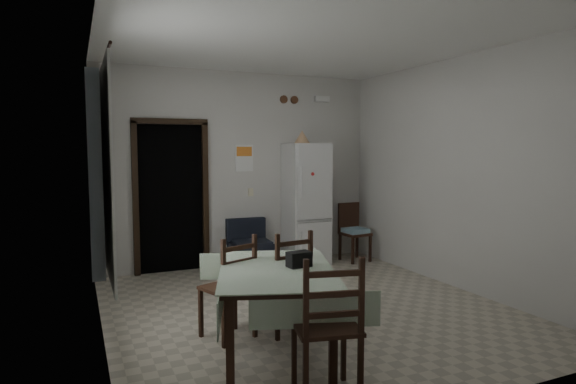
# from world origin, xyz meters

# --- Properties ---
(ground) EXTENTS (4.50, 4.50, 0.00)m
(ground) POSITION_xyz_m (0.00, 0.00, 0.00)
(ground) COLOR #A59B86
(ground) RESTS_ON ground
(ceiling) EXTENTS (4.20, 4.50, 0.02)m
(ceiling) POSITION_xyz_m (0.00, 0.00, 2.90)
(ceiling) COLOR white
(ceiling) RESTS_ON ground
(wall_back) EXTENTS (4.20, 0.02, 2.90)m
(wall_back) POSITION_xyz_m (0.00, 2.25, 1.45)
(wall_back) COLOR beige
(wall_back) RESTS_ON ground
(wall_front) EXTENTS (4.20, 0.02, 2.90)m
(wall_front) POSITION_xyz_m (0.00, -2.25, 1.45)
(wall_front) COLOR beige
(wall_front) RESTS_ON ground
(wall_left) EXTENTS (0.02, 4.50, 2.90)m
(wall_left) POSITION_xyz_m (-2.10, 0.00, 1.45)
(wall_left) COLOR beige
(wall_left) RESTS_ON ground
(wall_right) EXTENTS (0.02, 4.50, 2.90)m
(wall_right) POSITION_xyz_m (2.10, 0.00, 1.45)
(wall_right) COLOR beige
(wall_right) RESTS_ON ground
(doorway) EXTENTS (1.06, 0.52, 2.22)m
(doorway) POSITION_xyz_m (-1.05, 2.45, 1.06)
(doorway) COLOR black
(doorway) RESTS_ON ground
(window_recess) EXTENTS (0.10, 1.20, 1.60)m
(window_recess) POSITION_xyz_m (-2.15, -0.20, 1.55)
(window_recess) COLOR silver
(window_recess) RESTS_ON ground
(curtain) EXTENTS (0.02, 1.45, 1.85)m
(curtain) POSITION_xyz_m (-2.04, -0.20, 1.55)
(curtain) COLOR silver
(curtain) RESTS_ON ground
(curtain_rod) EXTENTS (0.02, 1.60, 0.02)m
(curtain_rod) POSITION_xyz_m (-2.03, -0.20, 2.50)
(curtain_rod) COLOR black
(curtain_rod) RESTS_ON ground
(calendar) EXTENTS (0.28, 0.02, 0.40)m
(calendar) POSITION_xyz_m (0.05, 2.24, 1.62)
(calendar) COLOR white
(calendar) RESTS_ON ground
(calendar_image) EXTENTS (0.24, 0.01, 0.14)m
(calendar_image) POSITION_xyz_m (0.05, 2.23, 1.72)
(calendar_image) COLOR orange
(calendar_image) RESTS_ON ground
(light_switch) EXTENTS (0.08, 0.02, 0.12)m
(light_switch) POSITION_xyz_m (0.15, 2.24, 1.10)
(light_switch) COLOR beige
(light_switch) RESTS_ON ground
(vent_left) EXTENTS (0.12, 0.03, 0.12)m
(vent_left) POSITION_xyz_m (0.70, 2.23, 2.52)
(vent_left) COLOR brown
(vent_left) RESTS_ON ground
(vent_right) EXTENTS (0.12, 0.03, 0.12)m
(vent_right) POSITION_xyz_m (0.88, 2.23, 2.52)
(vent_right) COLOR brown
(vent_right) RESTS_ON ground
(emergency_light) EXTENTS (0.25, 0.07, 0.09)m
(emergency_light) POSITION_xyz_m (1.35, 2.21, 2.55)
(emergency_light) COLOR white
(emergency_light) RESTS_ON ground
(fridge) EXTENTS (0.62, 0.62, 1.84)m
(fridge) POSITION_xyz_m (0.93, 1.93, 0.92)
(fridge) COLOR silver
(fridge) RESTS_ON ground
(tan_cone) EXTENTS (0.25, 0.25, 0.20)m
(tan_cone) POSITION_xyz_m (0.89, 1.97, 1.94)
(tan_cone) COLOR tan
(tan_cone) RESTS_ON fridge
(navy_seat) EXTENTS (0.63, 0.62, 0.72)m
(navy_seat) POSITION_xyz_m (0.03, 1.93, 0.36)
(navy_seat) COLOR black
(navy_seat) RESTS_ON ground
(corner_chair) EXTENTS (0.43, 0.43, 0.90)m
(corner_chair) POSITION_xyz_m (1.70, 1.73, 0.45)
(corner_chair) COLOR black
(corner_chair) RESTS_ON ground
(dining_table) EXTENTS (1.36, 1.67, 0.75)m
(dining_table) POSITION_xyz_m (-0.76, -0.97, 0.37)
(dining_table) COLOR #ADC3A6
(dining_table) RESTS_ON ground
(black_bag) EXTENTS (0.21, 0.14, 0.13)m
(black_bag) POSITION_xyz_m (-0.56, -1.00, 0.81)
(black_bag) COLOR black
(black_bag) RESTS_ON dining_table
(dining_chair_far_left) EXTENTS (0.54, 0.54, 0.97)m
(dining_chair_far_left) POSITION_xyz_m (-1.03, -0.44, 0.49)
(dining_chair_far_left) COLOR black
(dining_chair_far_left) RESTS_ON ground
(dining_chair_far_right) EXTENTS (0.48, 0.48, 0.99)m
(dining_chair_far_right) POSITION_xyz_m (-0.49, -0.50, 0.49)
(dining_chair_far_right) COLOR black
(dining_chair_far_right) RESTS_ON ground
(dining_chair_near_head) EXTENTS (0.53, 0.53, 1.04)m
(dining_chair_near_head) POSITION_xyz_m (-0.71, -1.75, 0.52)
(dining_chair_near_head) COLOR black
(dining_chair_near_head) RESTS_ON ground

